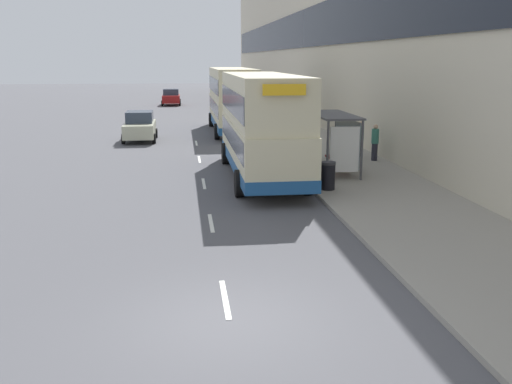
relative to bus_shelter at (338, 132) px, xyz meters
name	(u,v)px	position (x,y,z in m)	size (l,w,h in m)	color
ground_plane	(229,321)	(-5.77, -13.40, -1.88)	(220.00, 220.00, 0.00)	#515156
pavement	(268,117)	(0.73, 25.10, -1.81)	(5.00, 93.00, 0.14)	gray
terrace_facade	(315,20)	(4.72, 25.10, 6.17)	(3.10, 93.00, 16.11)	beige
lane_mark_0	(225,299)	(-5.77, -12.36, -1.87)	(0.12, 2.00, 0.01)	silver
lane_mark_1	(211,223)	(-5.77, -6.64, -1.87)	(0.12, 2.00, 0.01)	silver
lane_mark_2	(204,184)	(-5.77, -0.92, -1.87)	(0.12, 2.00, 0.01)	silver
lane_mark_3	(199,159)	(-5.77, 4.80, -1.87)	(0.12, 2.00, 0.01)	silver
lane_mark_4	(196,143)	(-5.77, 10.52, -1.87)	(0.12, 2.00, 0.01)	silver
bus_shelter	(338,132)	(0.00, 0.00, 0.00)	(1.60, 4.20, 2.48)	#4C4C51
double_decker_bus_near	(262,124)	(-3.30, -0.09, 0.41)	(2.85, 10.50, 4.30)	beige
double_decker_bus_ahead	(232,99)	(-3.17, 15.38, 0.41)	(2.85, 11.13, 4.30)	beige
car_0	(140,126)	(-9.16, 12.06, -1.00)	(1.99, 4.12, 1.78)	#B7B799
car_1	(171,97)	(-7.72, 39.85, -1.02)	(2.06, 3.82, 1.74)	maroon
pedestrian_at_shelter	(360,139)	(2.21, 3.88, -0.84)	(0.35, 0.35, 1.76)	#23232D
pedestrian_1	(375,142)	(2.55, 2.65, -0.84)	(0.35, 0.35, 1.74)	#23232D
litter_bin	(328,176)	(-1.22, -3.17, -1.21)	(0.55, 0.55, 1.05)	black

